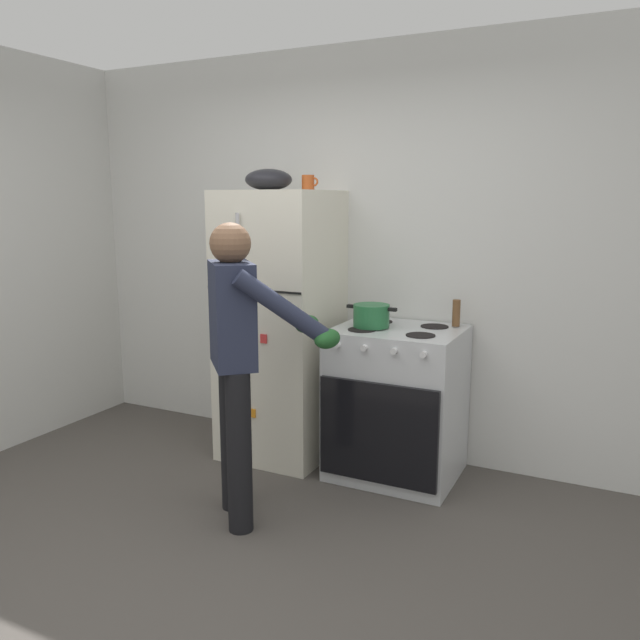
{
  "coord_description": "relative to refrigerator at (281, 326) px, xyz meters",
  "views": [
    {
      "loc": [
        1.65,
        -2.03,
        1.71
      ],
      "look_at": [
        0.01,
        1.32,
        1.0
      ],
      "focal_mm": 35.52,
      "sensor_mm": 36.0,
      "label": 1
    }
  ],
  "objects": [
    {
      "name": "pepper_mill",
      "position": [
        1.12,
        0.2,
        0.14
      ],
      "size": [
        0.05,
        0.05,
        0.16
      ],
      "primitive_type": "cylinder",
      "color": "brown",
      "rests_on": "stove_range"
    },
    {
      "name": "refrigerator",
      "position": [
        0.0,
        0.0,
        0.0
      ],
      "size": [
        0.68,
        0.72,
        1.77
      ],
      "color": "silver",
      "rests_on": "ground"
    },
    {
      "name": "coffee_mug",
      "position": [
        0.18,
        0.05,
        0.93
      ],
      "size": [
        0.11,
        0.08,
        0.1
      ],
      "color": "#B24C1E",
      "rests_on": "refrigerator"
    },
    {
      "name": "mixing_bowl",
      "position": [
        -0.08,
        0.0,
        0.95
      ],
      "size": [
        0.3,
        0.3,
        0.14
      ],
      "primitive_type": "ellipsoid",
      "color": "black",
      "rests_on": "refrigerator"
    },
    {
      "name": "ground",
      "position": [
        0.4,
        -1.57,
        -0.88
      ],
      "size": [
        8.0,
        8.0,
        0.0
      ],
      "primitive_type": "plane",
      "color": "#4C4742"
    },
    {
      "name": "kitchen_wall_back",
      "position": [
        0.4,
        0.38,
        0.47
      ],
      "size": [
        6.0,
        0.1,
        2.7
      ],
      "primitive_type": "cube",
      "color": "silver",
      "rests_on": "ground"
    },
    {
      "name": "red_pot",
      "position": [
        0.66,
        -0.05,
        0.13
      ],
      "size": [
        0.32,
        0.22,
        0.14
      ],
      "color": "#236638",
      "rests_on": "stove_range"
    },
    {
      "name": "person_cook",
      "position": [
        0.27,
        -0.9,
        0.08
      ],
      "size": [
        0.72,
        0.74,
        1.6
      ],
      "color": "black",
      "rests_on": "ground"
    },
    {
      "name": "stove_range",
      "position": [
        0.82,
        -0.01,
        -0.42
      ],
      "size": [
        0.76,
        0.67,
        0.95
      ],
      "color": "silver",
      "rests_on": "ground"
    }
  ]
}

